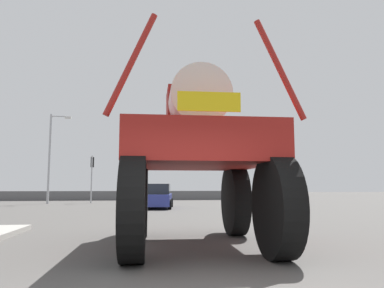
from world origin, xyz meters
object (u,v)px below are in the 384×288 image
Objects in this scene: oversize_sprayer at (195,158)px; streetlight_far_left at (51,153)px; traffic_signal_far_left at (92,168)px; sedan_ahead at (157,197)px; traffic_signal_near_right at (279,160)px.

streetlight_far_left is at bearing 22.48° from oversize_sprayer.
sedan_ahead is at bearing -56.96° from traffic_signal_far_left.
oversize_sprayer is 1.30× the size of sedan_ahead.
streetlight_far_left reaches higher than oversize_sprayer.
traffic_signal_near_right is at bearing -151.81° from sedan_ahead.
sedan_ahead is at bearing 2.52° from oversize_sprayer.
sedan_ahead is 11.18m from traffic_signal_near_right.
traffic_signal_far_left reaches higher than sedan_ahead.
sedan_ahead is 11.39m from streetlight_far_left.
streetlight_far_left reaches higher than traffic_signal_far_left.
traffic_signal_far_left is (-9.15, 18.07, 0.47)m from traffic_signal_near_right.
traffic_signal_near_right is at bearing -54.87° from streetlight_far_left.
oversize_sprayer is 1.72× the size of traffic_signal_near_right.
oversize_sprayer is 14.88m from sedan_ahead.
sedan_ahead is at bearing -41.20° from streetlight_far_left.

